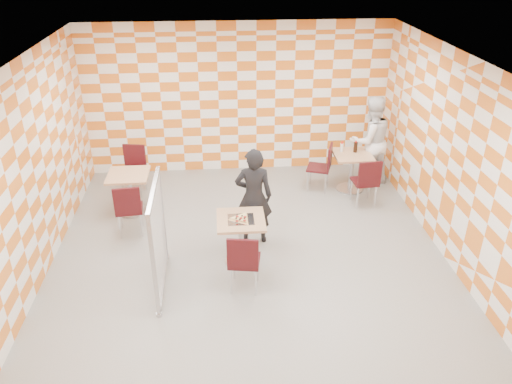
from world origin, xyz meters
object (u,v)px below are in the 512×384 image
at_px(partition, 159,238).
at_px(sport_bottle, 342,147).
at_px(chair_second_side, 324,164).
at_px(chair_main_front, 244,259).
at_px(chair_empty_near, 129,206).
at_px(empty_table, 130,186).
at_px(main_table, 241,233).
at_px(chair_second_front, 367,179).
at_px(second_table, 352,166).
at_px(man_dark, 254,196).
at_px(man_white, 370,141).
at_px(chair_empty_far, 134,165).
at_px(soda_bottle, 356,147).

xyz_separation_m(partition, sport_bottle, (3.18, 2.82, 0.05)).
bearing_deg(chair_second_side, chair_main_front, -119.78).
bearing_deg(chair_empty_near, partition, -65.43).
height_order(empty_table, sport_bottle, sport_bottle).
distance_m(main_table, chair_second_side, 2.82).
height_order(chair_second_front, partition, partition).
bearing_deg(main_table, second_table, 44.77).
bearing_deg(second_table, man_dark, -140.80).
bearing_deg(man_white, man_dark, 24.47).
height_order(empty_table, partition, partition).
xyz_separation_m(chair_main_front, chair_second_side, (1.70, 2.97, 0.00)).
bearing_deg(sport_bottle, man_white, 16.05).
height_order(partition, man_dark, man_dark).
bearing_deg(chair_empty_far, second_table, -3.63).
height_order(main_table, second_table, same).
bearing_deg(chair_empty_near, sport_bottle, 21.02).
relative_size(man_white, soda_bottle, 7.65).
distance_m(empty_table, partition, 2.28).
relative_size(second_table, chair_second_front, 0.81).
bearing_deg(main_table, chair_second_side, 53.04).
bearing_deg(chair_empty_far, empty_table, -87.89).
bearing_deg(soda_bottle, man_dark, -140.26).
bearing_deg(partition, main_table, 22.96).
relative_size(sport_bottle, soda_bottle, 0.87).
relative_size(second_table, chair_empty_far, 0.81).
bearing_deg(main_table, chair_second_front, 33.48).
relative_size(second_table, soda_bottle, 3.26).
bearing_deg(man_white, sport_bottle, 1.71).
bearing_deg(man_dark, chair_empty_near, -4.23).
bearing_deg(chair_empty_far, partition, -75.72).
height_order(partition, sport_bottle, partition).
bearing_deg(partition, sport_bottle, 41.61).
distance_m(empty_table, soda_bottle, 4.21).
xyz_separation_m(chair_second_front, man_dark, (-2.10, -0.96, 0.25)).
bearing_deg(sport_bottle, partition, -138.39).
height_order(main_table, chair_main_front, chair_main_front).
bearing_deg(soda_bottle, second_table, -127.18).
height_order(main_table, partition, partition).
xyz_separation_m(chair_second_side, man_dark, (-1.46, -1.67, 0.25)).
distance_m(chair_main_front, chair_empty_near, 2.37).
bearing_deg(man_dark, chair_empty_far, -37.38).
height_order(second_table, chair_empty_far, chair_empty_far).
height_order(chair_second_front, man_dark, man_dark).
bearing_deg(partition, man_dark, 37.83).
xyz_separation_m(chair_second_front, chair_second_side, (-0.63, 0.71, 0.00)).
distance_m(main_table, chair_empty_far, 3.11).
bearing_deg(chair_second_side, partition, -136.02).
height_order(man_dark, man_white, man_white).
xyz_separation_m(chair_empty_far, sport_bottle, (3.93, -0.13, 0.29)).
relative_size(empty_table, partition, 0.48).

